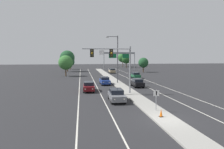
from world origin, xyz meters
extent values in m
plane|color=#28282B|center=(0.00, 0.00, 0.00)|extent=(260.00, 260.00, 0.00)
cube|color=#9E9B93|center=(0.00, 18.00, 0.07)|extent=(2.40, 110.00, 0.15)
cube|color=silver|center=(-4.70, 25.00, 0.00)|extent=(0.14, 100.00, 0.01)
cube|color=silver|center=(4.70, 25.00, 0.00)|extent=(0.14, 100.00, 0.01)
cube|color=silver|center=(-8.00, 25.00, 0.00)|extent=(0.14, 100.00, 0.01)
cube|color=silver|center=(8.00, 25.00, 0.00)|extent=(0.14, 100.00, 0.01)
cylinder|color=gray|center=(-0.21, 13.03, 3.75)|extent=(0.24, 0.24, 7.20)
cylinder|color=gray|center=(-3.83, 13.03, 6.95)|extent=(7.24, 0.16, 0.16)
cube|color=black|center=(-3.10, 13.07, 6.30)|extent=(0.56, 0.06, 1.20)
cube|color=#38330F|center=(-3.10, 13.03, 6.30)|extent=(0.32, 0.32, 1.00)
sphere|color=#282828|center=(-3.10, 12.86, 6.62)|extent=(0.22, 0.22, 0.22)
sphere|color=#F2A819|center=(-3.10, 12.86, 6.30)|extent=(0.22, 0.22, 0.22)
sphere|color=#282828|center=(-3.10, 12.86, 5.98)|extent=(0.22, 0.22, 0.22)
cube|color=black|center=(-6.00, 13.07, 6.30)|extent=(0.56, 0.06, 1.20)
cube|color=#38330F|center=(-6.00, 13.03, 6.30)|extent=(0.32, 0.32, 1.00)
sphere|color=#282828|center=(-6.00, 12.86, 6.62)|extent=(0.22, 0.22, 0.22)
sphere|color=#F2A819|center=(-6.00, 12.86, 6.30)|extent=(0.22, 0.22, 0.22)
sphere|color=#282828|center=(-6.00, 12.86, 5.98)|extent=(0.22, 0.22, 0.22)
cube|color=white|center=(-4.55, 13.01, 6.40)|extent=(0.70, 0.04, 0.70)
cylinder|color=gray|center=(0.15, 2.91, 1.25)|extent=(0.08, 0.08, 2.20)
cube|color=white|center=(0.15, 2.88, 2.00)|extent=(0.60, 0.03, 0.60)
cube|color=black|center=(0.15, 2.86, 2.00)|extent=(0.12, 0.01, 0.44)
cylinder|color=#4C4C51|center=(0.10, 25.32, 5.15)|extent=(0.20, 0.20, 10.00)
cylinder|color=#4C4C51|center=(-1.00, 25.32, 9.95)|extent=(2.20, 0.12, 0.12)
cube|color=#B7B7B2|center=(-2.10, 25.32, 9.80)|extent=(0.56, 0.28, 0.20)
cube|color=slate|center=(-3.12, 8.36, 0.67)|extent=(1.88, 4.43, 0.70)
cube|color=black|center=(-3.12, 8.58, 1.30)|extent=(1.63, 2.40, 0.56)
sphere|color=#EAE5C6|center=(-2.59, 6.17, 0.72)|extent=(0.18, 0.18, 0.18)
sphere|color=#EAE5C6|center=(-3.74, 6.19, 0.72)|extent=(0.18, 0.18, 0.18)
cylinder|color=black|center=(-2.35, 6.85, 0.32)|extent=(0.23, 0.64, 0.64)
cylinder|color=black|center=(-3.95, 6.87, 0.32)|extent=(0.23, 0.64, 0.64)
cylinder|color=black|center=(-2.30, 9.85, 0.32)|extent=(0.23, 0.64, 0.64)
cylinder|color=black|center=(-3.90, 9.87, 0.32)|extent=(0.23, 0.64, 0.64)
cube|color=#5B0F14|center=(-6.39, 16.45, 0.67)|extent=(1.93, 4.45, 0.70)
cube|color=black|center=(-6.38, 16.67, 1.30)|extent=(1.65, 2.42, 0.56)
sphere|color=#EAE5C6|center=(-5.87, 14.25, 0.72)|extent=(0.18, 0.18, 0.18)
sphere|color=#EAE5C6|center=(-7.03, 14.29, 0.72)|extent=(0.18, 0.18, 0.18)
cylinder|color=black|center=(-5.63, 14.93, 0.32)|extent=(0.24, 0.65, 0.64)
cylinder|color=black|center=(-7.23, 14.97, 0.32)|extent=(0.24, 0.65, 0.64)
cylinder|color=black|center=(-5.54, 17.93, 0.32)|extent=(0.24, 0.65, 0.64)
cylinder|color=black|center=(-7.14, 17.97, 0.32)|extent=(0.24, 0.65, 0.64)
cube|color=navy|center=(-2.82, 23.98, 0.67)|extent=(1.89, 4.44, 0.70)
cube|color=black|center=(-2.83, 24.20, 1.30)|extent=(1.63, 2.41, 0.56)
sphere|color=#EAE5C6|center=(-2.20, 21.82, 0.72)|extent=(0.18, 0.18, 0.18)
sphere|color=#EAE5C6|center=(-3.35, 21.79, 0.72)|extent=(0.18, 0.18, 0.18)
cylinder|color=black|center=(-1.99, 22.50, 0.32)|extent=(0.23, 0.64, 0.64)
cylinder|color=black|center=(-3.59, 22.47, 0.32)|extent=(0.23, 0.64, 0.64)
cylinder|color=black|center=(-2.05, 25.50, 0.32)|extent=(0.23, 0.64, 0.64)
cylinder|color=black|center=(-3.65, 25.47, 0.32)|extent=(0.23, 0.64, 0.64)
cube|color=black|center=(2.92, 20.03, 0.67)|extent=(1.80, 4.40, 0.70)
cube|color=black|center=(2.92, 19.81, 1.30)|extent=(1.59, 2.38, 0.56)
sphere|color=#EAE5C6|center=(2.35, 22.21, 0.72)|extent=(0.18, 0.18, 0.18)
sphere|color=#EAE5C6|center=(3.50, 22.21, 0.72)|extent=(0.18, 0.18, 0.18)
cylinder|color=black|center=(2.12, 21.53, 0.32)|extent=(0.22, 0.64, 0.64)
cylinder|color=black|center=(3.72, 21.53, 0.32)|extent=(0.22, 0.64, 0.64)
cylinder|color=black|center=(2.12, 18.53, 0.32)|extent=(0.22, 0.64, 0.64)
cylinder|color=black|center=(3.72, 18.53, 0.32)|extent=(0.22, 0.64, 0.64)
cube|color=#195633|center=(6.56, 34.48, 0.67)|extent=(1.83, 4.41, 0.70)
cube|color=black|center=(6.56, 34.26, 1.30)|extent=(1.60, 2.39, 0.56)
sphere|color=#EAE5C6|center=(5.97, 36.65, 0.72)|extent=(0.18, 0.18, 0.18)
sphere|color=#EAE5C6|center=(7.12, 36.66, 0.72)|extent=(0.18, 0.18, 0.18)
cylinder|color=black|center=(5.75, 35.97, 0.32)|extent=(0.22, 0.64, 0.64)
cylinder|color=black|center=(7.35, 35.98, 0.32)|extent=(0.22, 0.64, 0.64)
cylinder|color=black|center=(5.77, 32.97, 0.32)|extent=(0.22, 0.64, 0.64)
cylinder|color=black|center=(7.37, 32.98, 0.32)|extent=(0.22, 0.64, 0.64)
cube|color=tan|center=(2.91, 51.68, 0.67)|extent=(1.88, 4.43, 0.70)
cube|color=black|center=(2.92, 51.46, 1.30)|extent=(1.63, 2.40, 0.56)
sphere|color=#EAE5C6|center=(2.30, 53.85, 0.72)|extent=(0.18, 0.18, 0.18)
sphere|color=#EAE5C6|center=(3.45, 53.87, 0.72)|extent=(0.18, 0.18, 0.18)
cylinder|color=black|center=(2.09, 53.17, 0.32)|extent=(0.23, 0.64, 0.64)
cylinder|color=black|center=(3.69, 53.20, 0.32)|extent=(0.23, 0.64, 0.64)
cylinder|color=black|center=(2.14, 50.17, 0.32)|extent=(0.23, 0.64, 0.64)
cylinder|color=black|center=(3.74, 50.20, 0.32)|extent=(0.23, 0.64, 0.64)
cube|color=black|center=(-0.21, 0.69, 0.17)|extent=(0.36, 0.36, 0.04)
cone|color=orange|center=(-0.21, 0.69, 0.54)|extent=(0.28, 0.28, 0.70)
cylinder|color=gray|center=(1.70, 65.60, 3.75)|extent=(0.28, 0.28, 7.50)
cylinder|color=gray|center=(14.70, 65.60, 3.75)|extent=(0.28, 0.28, 7.50)
cube|color=gray|center=(8.20, 65.60, 7.10)|extent=(13.00, 0.36, 0.70)
cube|color=#0F6033|center=(5.34, 65.40, 5.90)|extent=(3.20, 0.08, 1.70)
cube|color=#0F6033|center=(11.06, 65.40, 5.90)|extent=(3.20, 0.08, 1.70)
cylinder|color=#4C3823|center=(-12.75, 60.55, 1.51)|extent=(0.36, 0.36, 3.02)
sphere|color=#1E4C28|center=(-12.75, 60.55, 5.22)|extent=(5.51, 5.51, 5.51)
cylinder|color=#4C3823|center=(14.81, 81.71, 1.26)|extent=(0.36, 0.36, 2.51)
sphere|color=#235623|center=(14.81, 81.71, 4.35)|extent=(4.60, 4.60, 4.60)
cylinder|color=#4C3823|center=(14.98, 90.96, 1.47)|extent=(0.36, 0.36, 2.94)
sphere|color=#2D6B2D|center=(14.98, 90.96, 5.10)|extent=(5.38, 5.38, 5.38)
cylinder|color=#4C3823|center=(-12.05, 42.65, 1.15)|extent=(0.36, 0.36, 2.30)
sphere|color=#387533|center=(-12.05, 42.65, 3.98)|extent=(4.21, 4.21, 4.21)
cylinder|color=#4C3823|center=(-12.19, 73.03, 0.95)|extent=(0.36, 0.36, 1.91)
sphere|color=#1E4C28|center=(-12.19, 73.03, 3.30)|extent=(3.49, 3.49, 3.49)
cylinder|color=#4C3823|center=(14.74, 53.41, 1.00)|extent=(0.36, 0.36, 2.00)
sphere|color=#1E4C28|center=(14.74, 53.41, 3.46)|extent=(3.66, 3.66, 3.66)
camera|label=1|loc=(-7.60, -16.91, 5.87)|focal=32.20mm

